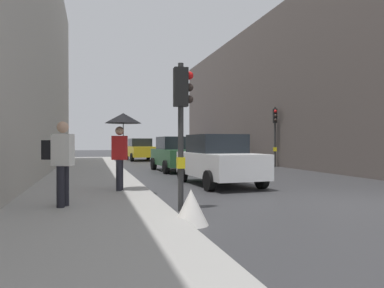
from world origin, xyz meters
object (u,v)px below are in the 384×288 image
traffic_light_near_left (182,109)px  pedestrian_with_black_backpack (61,158)px  pedestrian_with_umbrella (122,130)px  car_blue_van (183,148)px  traffic_light_mid_street (275,126)px  car_silver_hatchback (214,150)px  car_white_compact (218,160)px  car_green_estate (176,154)px  warning_sign_triangle (191,207)px  car_yellow_taxi (140,149)px

traffic_light_near_left → pedestrian_with_black_backpack: bearing=172.9°
traffic_light_near_left → pedestrian_with_umbrella: traffic_light_near_left is taller
car_blue_van → pedestrian_with_black_backpack: (-8.76, -24.99, 0.29)m
traffic_light_mid_street → pedestrian_with_umbrella: 13.69m
car_silver_hatchback → car_white_compact: bearing=-107.9°
car_green_estate → car_blue_van: bearing=74.9°
car_blue_van → pedestrian_with_umbrella: bearing=-107.9°
car_green_estate → warning_sign_triangle: size_ratio=6.60×
car_silver_hatchback → pedestrian_with_black_backpack: size_ratio=2.44×
car_yellow_taxi → pedestrian_with_black_backpack: pedestrian_with_black_backpack is taller
car_white_compact → car_yellow_taxi: same height
pedestrian_with_black_backpack → car_white_compact: bearing=39.7°
traffic_light_near_left → car_blue_van: bearing=76.1°
car_green_estate → pedestrian_with_umbrella: 8.75m
traffic_light_mid_street → car_green_estate: (-6.40, -1.56, -1.59)m
pedestrian_with_umbrella → pedestrian_with_black_backpack: (-1.43, -2.26, -0.68)m
car_blue_van → pedestrian_with_black_backpack: pedestrian_with_black_backpack is taller
traffic_light_near_left → warning_sign_triangle: (-0.16, -1.35, -1.89)m
traffic_light_mid_street → car_silver_hatchback: size_ratio=0.83×
pedestrian_with_black_backpack → pedestrian_with_umbrella: bearing=57.6°
car_silver_hatchback → warning_sign_triangle: car_silver_hatchback is taller
pedestrian_with_black_backpack → warning_sign_triangle: pedestrian_with_black_backpack is taller
car_green_estate → car_yellow_taxi: bearing=92.1°
traffic_light_mid_street → car_green_estate: bearing=-166.3°
traffic_light_mid_street → pedestrian_with_black_backpack: 16.34m
traffic_light_mid_street → pedestrian_with_umbrella: size_ratio=1.67×
car_blue_van → car_yellow_taxi: 5.58m
traffic_light_near_left → car_silver_hatchback: traffic_light_near_left is taller
car_silver_hatchback → car_yellow_taxi: same height
traffic_light_near_left → car_green_estate: 10.92m
car_blue_van → pedestrian_with_umbrella: pedestrian_with_umbrella is taller
traffic_light_near_left → warning_sign_triangle: 2.33m
car_silver_hatchback → warning_sign_triangle: bearing=-109.8°
car_silver_hatchback → car_yellow_taxi: 6.49m
car_white_compact → pedestrian_with_umbrella: bearing=-152.5°
traffic_light_mid_street → car_white_compact: (-6.32, -7.80, -1.59)m
pedestrian_with_umbrella → pedestrian_with_black_backpack: 2.76m
car_blue_van → traffic_light_mid_street: bearing=-79.5°
car_white_compact → pedestrian_with_umbrella: pedestrian_with_umbrella is taller
traffic_light_near_left → pedestrian_with_black_backpack: (-2.51, 0.31, -1.05)m
car_blue_van → warning_sign_triangle: bearing=-103.5°
car_white_compact → pedestrian_with_black_backpack: (-4.88, -4.04, 0.29)m
car_blue_van → warning_sign_triangle: 27.42m
traffic_light_mid_street → pedestrian_with_black_backpack: (-11.19, -11.84, -1.30)m
car_silver_hatchback → car_yellow_taxi: bearing=136.2°
traffic_light_mid_street → car_white_compact: bearing=-129.0°
car_silver_hatchback → car_green_estate: same height
car_blue_van → warning_sign_triangle: size_ratio=6.52×
warning_sign_triangle → car_blue_van: bearing=76.5°
pedestrian_with_black_backpack → traffic_light_mid_street: bearing=46.6°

